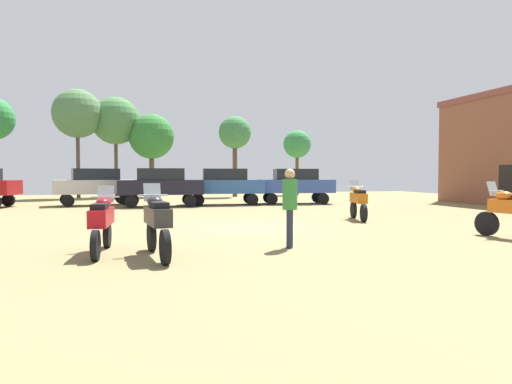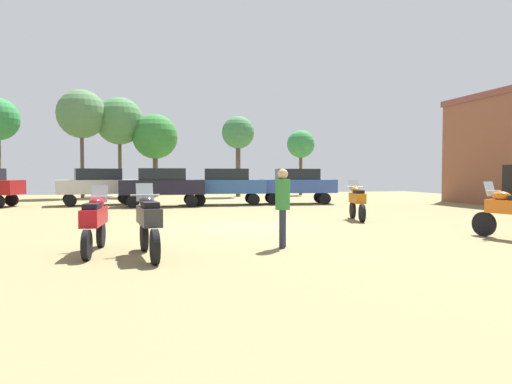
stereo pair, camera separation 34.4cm
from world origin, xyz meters
The scene contains 14 objects.
ground_plane centered at (0.00, 0.00, 0.01)m, with size 44.00×52.00×0.02m.
motorcycle_3 centered at (-4.15, -3.80, 0.73)m, with size 0.62×2.25×1.45m.
motorcycle_5 centered at (4.54, 1.27, 0.74)m, with size 0.74×2.10×1.48m.
motorcycle_9 centered at (-3.02, -4.55, 0.76)m, with size 0.64×2.30×1.51m.
car_1 centered at (-5.56, 12.16, 1.19)m, with size 4.56×2.59×2.00m.
car_2 centered at (1.32, 10.76, 1.19)m, with size 4.47×2.26×2.00m.
car_3 centered at (5.44, 10.64, 1.19)m, with size 4.52×2.44×2.00m.
car_5 centered at (-2.17, 10.23, 1.19)m, with size 4.36×1.96×2.00m.
person_1 centered at (-0.01, -4.10, 1.09)m, with size 0.45×0.45×1.83m.
tree_1 centered at (3.78, 19.43, 4.75)m, with size 2.43×2.43×6.04m.
tree_2 centered at (-2.27, 20.92, 4.50)m, with size 3.35×3.35×6.19m.
tree_3 centered at (-7.40, 20.52, 5.99)m, with size 3.45×3.45×7.72m.
tree_4 centered at (9.33, 21.03, 4.12)m, with size 2.25×2.25×5.27m.
tree_8 centered at (-4.84, 21.26, 5.64)m, with size 3.50×3.50×7.40m.
Camera 1 is at (-3.44, -13.99, 1.73)m, focal length 31.85 mm.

